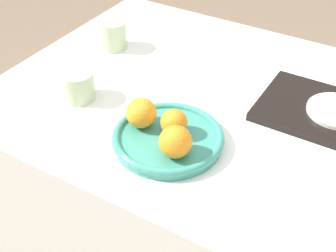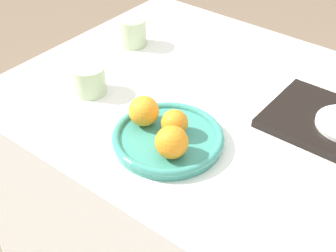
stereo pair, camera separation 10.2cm
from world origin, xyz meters
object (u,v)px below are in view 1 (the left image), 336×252
serving_tray (336,116)px  cup_3 (112,35)px  cup_2 (78,85)px  orange_0 (175,142)px  fruit_platter (168,138)px  orange_1 (174,122)px  orange_2 (141,113)px

serving_tray → cup_3: bearing=178.6°
cup_2 → cup_3: bearing=107.7°
orange_0 → cup_2: size_ratio=0.82×
fruit_platter → orange_0: bearing=-44.7°
fruit_platter → orange_1: (0.01, 0.02, 0.04)m
cup_2 → cup_3: 0.27m
fruit_platter → orange_1: size_ratio=4.16×
serving_tray → fruit_platter: bearing=-136.5°
cup_2 → cup_3: cup_3 is taller
serving_tray → cup_3: size_ratio=4.35×
cup_3 → cup_2: bearing=-72.3°
serving_tray → orange_0: bearing=-127.8°
cup_3 → serving_tray: bearing=-1.4°
serving_tray → cup_3: (-0.67, 0.02, 0.03)m
orange_0 → orange_1: 0.07m
fruit_platter → orange_0: 0.07m
orange_2 → serving_tray: size_ratio=0.19×
orange_2 → cup_2: 0.22m
cup_3 → orange_0: bearing=-39.6°
orange_1 → orange_2: (-0.08, -0.01, 0.00)m
orange_1 → serving_tray: bearing=42.2°
orange_1 → serving_tray: size_ratio=0.17×
serving_tray → orange_1: bearing=-137.8°
orange_0 → serving_tray: size_ratio=0.19×
orange_1 → cup_2: 0.29m
fruit_platter → orange_0: (0.04, -0.04, 0.04)m
orange_1 → cup_2: orange_1 is taller
orange_0 → cup_2: orange_0 is taller
orange_1 → cup_3: size_ratio=0.72×
cup_2 → orange_2: bearing=-9.2°
orange_1 → cup_3: 0.47m
orange_1 → orange_0: bearing=-57.3°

